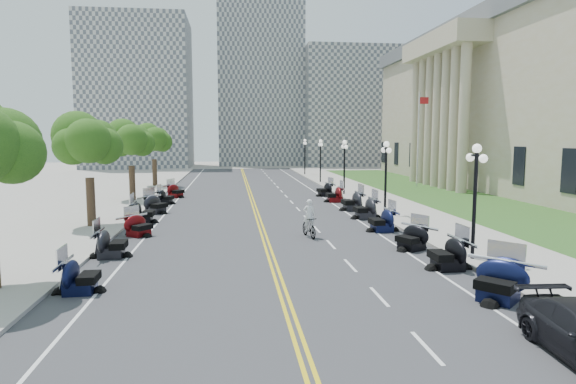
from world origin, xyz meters
name	(u,v)px	position (x,y,z in m)	size (l,w,h in m)	color
ground	(262,231)	(0.00, 0.00, 0.00)	(160.00, 160.00, 0.00)	gray
road	(254,206)	(0.00, 10.00, 0.00)	(16.00, 90.00, 0.01)	#333335
centerline_yellow_a	(253,206)	(-0.12, 10.00, 0.01)	(0.12, 90.00, 0.00)	yellow
centerline_yellow_b	(256,206)	(0.12, 10.00, 0.01)	(0.12, 90.00, 0.00)	yellow
edge_line_north	(334,205)	(6.40, 10.00, 0.01)	(0.12, 90.00, 0.00)	white
edge_line_south	(171,207)	(-6.40, 10.00, 0.01)	(0.12, 90.00, 0.00)	white
lane_dash_2	(427,348)	(3.20, -16.00, 0.01)	(0.12, 2.00, 0.00)	white
lane_dash_3	(379,296)	(3.20, -12.00, 0.01)	(0.12, 2.00, 0.00)	white
lane_dash_4	(350,265)	(3.20, -8.00, 0.01)	(0.12, 2.00, 0.00)	white
lane_dash_5	(331,244)	(3.20, -4.00, 0.01)	(0.12, 2.00, 0.00)	white
lane_dash_6	(317,229)	(3.20, 0.00, 0.01)	(0.12, 2.00, 0.00)	white
lane_dash_7	(306,218)	(3.20, 4.00, 0.01)	(0.12, 2.00, 0.00)	white
lane_dash_8	(298,209)	(3.20, 8.00, 0.01)	(0.12, 2.00, 0.00)	white
lane_dash_9	(291,202)	(3.20, 12.00, 0.01)	(0.12, 2.00, 0.00)	white
lane_dash_10	(286,196)	(3.20, 16.00, 0.01)	(0.12, 2.00, 0.00)	white
lane_dash_11	(282,191)	(3.20, 20.00, 0.01)	(0.12, 2.00, 0.00)	white
lane_dash_12	(278,187)	(3.20, 24.00, 0.01)	(0.12, 2.00, 0.00)	white
lane_dash_13	(274,184)	(3.20, 28.00, 0.01)	(0.12, 2.00, 0.00)	white
lane_dash_14	(272,180)	(3.20, 32.00, 0.01)	(0.12, 2.00, 0.00)	white
lane_dash_15	(269,178)	(3.20, 36.00, 0.01)	(0.12, 2.00, 0.00)	white
lane_dash_16	(267,175)	(3.20, 40.00, 0.01)	(0.12, 2.00, 0.00)	white
lane_dash_17	(265,173)	(3.20, 44.00, 0.01)	(0.12, 2.00, 0.00)	white
lane_dash_18	(263,171)	(3.20, 48.00, 0.01)	(0.12, 2.00, 0.00)	white
lane_dash_19	(262,170)	(3.20, 52.00, 0.01)	(0.12, 2.00, 0.00)	white
sidewalk_north	(384,203)	(10.50, 10.00, 0.07)	(5.00, 90.00, 0.15)	#9E9991
sidewalk_south	(115,207)	(-10.50, 10.00, 0.07)	(5.00, 90.00, 0.15)	#9E9991
lawn	(427,191)	(17.50, 18.00, 0.05)	(9.00, 60.00, 0.10)	#356023
civic_building	(543,104)	(32.00, 22.00, 8.90)	(26.00, 51.00, 17.80)	#BCAD8E
distant_block_a	(138,94)	(-18.00, 62.00, 13.00)	(18.00, 14.00, 26.00)	gray
distant_block_b	(260,87)	(4.00, 68.00, 15.00)	(16.00, 12.00, 30.00)	gray
distant_block_c	(354,108)	(22.00, 65.00, 11.00)	(20.00, 14.00, 22.00)	gray
street_lamp_1	(475,202)	(8.60, -8.00, 2.60)	(0.50, 1.20, 4.90)	black
street_lamp_2	(386,179)	(8.60, 4.00, 2.60)	(0.50, 1.20, 4.90)	black
street_lamp_3	(344,167)	(8.60, 16.00, 2.60)	(0.50, 1.20, 4.90)	black
street_lamp_4	(320,161)	(8.60, 28.00, 2.60)	(0.50, 1.20, 4.90)	black
street_lamp_5	(305,157)	(8.60, 40.00, 2.60)	(0.50, 1.20, 4.90)	black
flagpole	(418,141)	(18.00, 22.00, 5.00)	(1.10, 0.20, 10.00)	silver
tree_2	(88,148)	(-10.00, 2.00, 4.75)	(4.80, 4.80, 9.20)	#235619
tree_3	(131,145)	(-10.00, 14.00, 4.75)	(4.80, 4.80, 9.20)	#235619
tree_4	(154,143)	(-10.00, 26.00, 4.75)	(4.80, 4.80, 9.20)	#235619
motorcycle_n_2	(499,279)	(6.95, -12.87, 0.77)	(2.19, 2.19, 1.53)	black
motorcycle_n_3	(448,252)	(7.00, -9.04, 0.74)	(2.10, 2.10, 1.47)	black
motorcycle_n_4	(412,236)	(6.80, -5.56, 0.68)	(1.93, 1.93, 1.35)	black
motorcycle_n_5	(382,219)	(6.80, -1.01, 0.73)	(2.09, 2.09, 1.46)	black
motorcycle_n_6	(366,207)	(7.05, 3.31, 0.78)	(2.23, 2.23, 1.56)	black
motorcycle_n_7	(352,200)	(7.08, 6.90, 0.78)	(2.24, 2.24, 1.57)	black
motorcycle_n_8	(335,193)	(6.77, 11.64, 0.72)	(2.07, 2.07, 1.45)	#590A0C
motorcycle_n_9	(325,189)	(6.73, 15.61, 0.69)	(1.98, 1.98, 1.39)	black
motorcycle_s_3	(80,274)	(-6.98, -10.39, 0.67)	(1.91, 1.91, 1.33)	black
motorcycle_s_4	(111,242)	(-7.12, -5.40, 0.72)	(2.05, 2.05, 1.44)	black
motorcycle_s_5	(139,224)	(-6.79, -0.74, 0.66)	(1.88, 1.88, 1.32)	#590A0C
motorcycle_s_6	(142,211)	(-7.30, 3.31, 0.76)	(2.18, 2.18, 1.52)	black
motorcycle_s_7	(156,203)	(-7.09, 7.19, 0.73)	(2.09, 2.09, 1.46)	black
motorcycle_s_8	(165,196)	(-7.05, 12.03, 0.64)	(1.84, 1.84, 1.29)	black
motorcycle_s_9	(176,190)	(-6.72, 16.25, 0.67)	(1.93, 1.93, 1.35)	#590A0C
bicycle	(309,227)	(2.37, -2.18, 0.58)	(0.54, 1.92, 1.15)	#A51414
cyclist_rider	(309,200)	(2.37, -2.18, 2.02)	(0.63, 0.42, 1.73)	white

